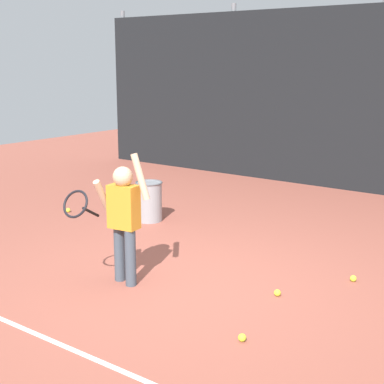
% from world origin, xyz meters
% --- Properties ---
extents(ground_plane, '(20.00, 20.00, 0.00)m').
position_xyz_m(ground_plane, '(0.00, 0.00, 0.00)').
color(ground_plane, '#9E5142').
extents(court_line_baseline, '(9.00, 0.05, 0.00)m').
position_xyz_m(court_line_baseline, '(0.00, -1.60, 0.00)').
color(court_line_baseline, white).
rests_on(court_line_baseline, ground).
extents(back_fence_windscreen, '(11.81, 0.08, 3.11)m').
position_xyz_m(back_fence_windscreen, '(0.00, 5.18, 1.56)').
color(back_fence_windscreen, black).
rests_on(back_fence_windscreen, ground).
extents(fence_post_0, '(0.09, 0.09, 3.26)m').
position_xyz_m(fence_post_0, '(-5.76, 5.24, 1.63)').
color(fence_post_0, slate).
rests_on(fence_post_0, ground).
extents(fence_post_1, '(0.09, 0.09, 3.26)m').
position_xyz_m(fence_post_1, '(-2.88, 5.24, 1.63)').
color(fence_post_1, slate).
rests_on(fence_post_1, ground).
extents(fence_post_2, '(0.09, 0.09, 3.26)m').
position_xyz_m(fence_post_2, '(0.00, 5.24, 1.63)').
color(fence_post_2, slate).
rests_on(fence_post_2, ground).
extents(tennis_player, '(0.66, 0.63, 1.35)m').
position_xyz_m(tennis_player, '(-0.57, -0.33, 0.73)').
color(tennis_player, '#3F4C59').
rests_on(tennis_player, ground).
extents(ball_hopper, '(0.38, 0.38, 0.56)m').
position_xyz_m(ball_hopper, '(-1.90, 1.60, 0.29)').
color(ball_hopper, gray).
rests_on(ball_hopper, ground).
extents(tennis_ball_0, '(0.07, 0.07, 0.07)m').
position_xyz_m(tennis_ball_0, '(1.06, -0.68, 0.03)').
color(tennis_ball_0, '#CCE033').
rests_on(tennis_ball_0, ground).
extents(tennis_ball_2, '(0.07, 0.07, 0.07)m').
position_xyz_m(tennis_ball_2, '(-3.17, 1.21, 0.03)').
color(tennis_ball_2, '#CCE033').
rests_on(tennis_ball_2, ground).
extents(tennis_ball_3, '(0.07, 0.07, 0.07)m').
position_xyz_m(tennis_ball_3, '(1.29, 1.10, 0.03)').
color(tennis_ball_3, '#CCE033').
rests_on(tennis_ball_3, ground).
extents(tennis_ball_4, '(0.07, 0.07, 0.07)m').
position_xyz_m(tennis_ball_4, '(0.85, 0.31, 0.03)').
color(tennis_ball_4, '#CCE033').
rests_on(tennis_ball_4, ground).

